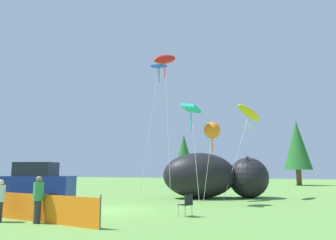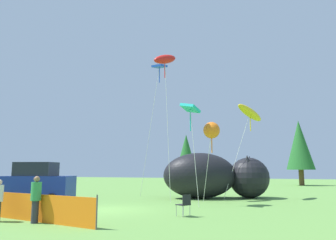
% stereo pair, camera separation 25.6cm
% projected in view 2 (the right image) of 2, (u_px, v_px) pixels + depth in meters
% --- Properties ---
extents(ground_plane, '(120.00, 120.00, 0.00)m').
position_uv_depth(ground_plane, '(103.00, 210.00, 15.82)').
color(ground_plane, '#609342').
extents(parked_car, '(4.11, 2.62, 2.36)m').
position_uv_depth(parked_car, '(38.00, 184.00, 18.66)').
color(parked_car, navy).
rests_on(parked_car, ground).
extents(folding_chair, '(0.65, 0.65, 0.91)m').
position_uv_depth(folding_chair, '(185.00, 203.00, 13.68)').
color(folding_chair, black).
rests_on(folding_chair, ground).
extents(inflatable_cat, '(7.44, 5.26, 3.09)m').
position_uv_depth(inflatable_cat, '(214.00, 177.00, 22.48)').
color(inflatable_cat, black).
rests_on(inflatable_cat, ground).
extents(safety_fence, '(8.91, 1.85, 1.12)m').
position_uv_depth(safety_fence, '(14.00, 206.00, 13.09)').
color(safety_fence, orange).
rests_on(safety_fence, ground).
extents(spectator_in_white_shirt, '(0.37, 0.37, 1.70)m').
position_uv_depth(spectator_in_white_shirt, '(36.00, 197.00, 12.08)').
color(spectator_in_white_shirt, '#2D2D38').
rests_on(spectator_in_white_shirt, ground).
extents(kite_yellow_hero, '(2.64, 3.05, 6.58)m').
position_uv_depth(kite_yellow_hero, '(250.00, 113.00, 22.98)').
color(kite_yellow_hero, silver).
rests_on(kite_yellow_hero, ground).
extents(kite_teal_diamond, '(1.13, 1.12, 5.68)m').
position_uv_depth(kite_teal_diamond, '(190.00, 110.00, 18.53)').
color(kite_teal_diamond, silver).
rests_on(kite_teal_diamond, ground).
extents(kite_red_lizard, '(1.57, 2.09, 9.97)m').
position_uv_depth(kite_red_lizard, '(165.00, 60.00, 22.20)').
color(kite_red_lizard, silver).
rests_on(kite_red_lizard, ground).
extents(kite_orange_flower, '(1.39, 1.86, 4.65)m').
position_uv_depth(kite_orange_flower, '(212.00, 130.00, 18.73)').
color(kite_orange_flower, silver).
rests_on(kite_orange_flower, ground).
extents(kite_blue_box, '(1.94, 1.09, 9.98)m').
position_uv_depth(kite_blue_box, '(159.00, 69.00, 25.13)').
color(kite_blue_box, silver).
rests_on(kite_blue_box, ground).
extents(horizon_tree_east, '(3.40, 3.40, 8.11)m').
position_uv_depth(horizon_tree_east, '(300.00, 145.00, 41.05)').
color(horizon_tree_east, brown).
rests_on(horizon_tree_east, ground).
extents(horizon_tree_west, '(3.29, 3.29, 7.86)m').
position_uv_depth(horizon_tree_west, '(186.00, 152.00, 55.08)').
color(horizon_tree_west, brown).
rests_on(horizon_tree_west, ground).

